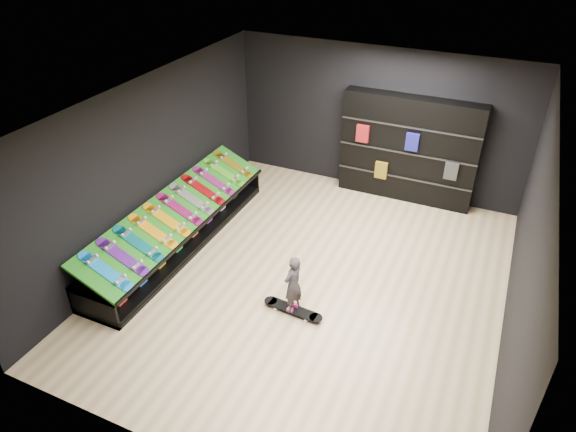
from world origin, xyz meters
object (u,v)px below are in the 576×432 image
at_px(floor_skateboard, 293,311).
at_px(child, 293,294).
at_px(display_rack, 180,231).
at_px(back_shelving, 408,150).

xyz_separation_m(floor_skateboard, child, (0.00, 0.00, 0.34)).
relative_size(floor_skateboard, child, 1.70).
distance_m(display_rack, floor_skateboard, 2.75).
relative_size(display_rack, child, 7.82).
bearing_deg(child, floor_skateboard, 180.00).
xyz_separation_m(back_shelving, floor_skateboard, (-0.68, -4.17, -1.04)).
distance_m(floor_skateboard, child, 0.34).
height_order(back_shelving, child, back_shelving).
bearing_deg(floor_skateboard, back_shelving, 85.25).
xyz_separation_m(back_shelving, child, (-0.68, -4.17, -0.71)).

